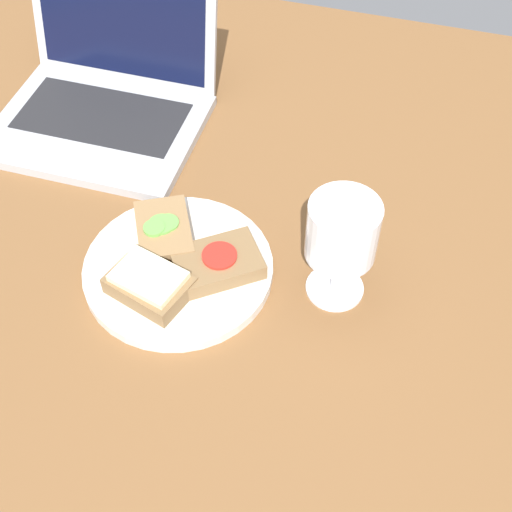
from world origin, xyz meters
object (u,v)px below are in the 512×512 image
at_px(sandwich_with_cucumber, 164,231).
at_px(sandwich_with_cheese, 150,283).
at_px(wine_glass, 342,235).
at_px(laptop, 105,96).
at_px(plate, 178,269).
at_px(sandwich_with_tomato, 217,263).

distance_m(sandwich_with_cucumber, sandwich_with_cheese, 0.09).
height_order(sandwich_with_cucumber, sandwich_with_cheese, sandwich_with_cheese).
relative_size(wine_glass, laptop, 0.48).
xyz_separation_m(plate, wine_glass, (0.20, 0.03, 0.10)).
xyz_separation_m(sandwich_with_cheese, sandwich_with_tomato, (0.07, 0.06, -0.00)).
bearing_deg(sandwich_with_tomato, sandwich_with_cheese, -140.00).
height_order(sandwich_with_cucumber, laptop, laptop).
distance_m(sandwich_with_cucumber, wine_glass, 0.25).
xyz_separation_m(wine_glass, laptop, (-0.42, 0.24, -0.07)).
bearing_deg(sandwich_with_cheese, sandwich_with_tomato, 40.00).
height_order(sandwich_with_cheese, laptop, laptop).
xyz_separation_m(sandwich_with_cheese, laptop, (-0.20, 0.32, 0.01)).
bearing_deg(sandwich_with_cheese, plate, 70.01).
xyz_separation_m(sandwich_with_tomato, wine_glass, (0.15, 0.02, 0.08)).
relative_size(sandwich_with_tomato, wine_glass, 0.87).
height_order(sandwich_with_cucumber, wine_glass, wine_glass).
relative_size(sandwich_with_cheese, wine_glass, 0.76).
bearing_deg(wine_glass, sandwich_with_tomato, -171.56).
height_order(wine_glass, laptop, laptop).
bearing_deg(wine_glass, laptop, 150.32).
xyz_separation_m(sandwich_with_cucumber, sandwich_with_cheese, (0.02, -0.09, 0.00)).
distance_m(sandwich_with_tomato, laptop, 0.37).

